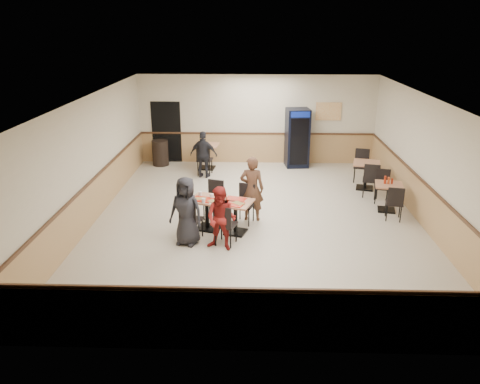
{
  "coord_description": "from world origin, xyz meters",
  "views": [
    {
      "loc": [
        -0.08,
        -10.74,
        4.61
      ],
      "look_at": [
        -0.4,
        -0.5,
        0.88
      ],
      "focal_mm": 35.0,
      "sensor_mm": 36.0,
      "label": 1
    }
  ],
  "objects_px": {
    "back_table": "(207,153)",
    "lone_diner": "(204,155)",
    "side_table_far": "(366,171)",
    "diner_man_opposite": "(252,189)",
    "main_table": "(221,210)",
    "diner_woman_left": "(186,211)",
    "pepsi_cooler": "(297,138)",
    "trash_bin": "(160,153)",
    "side_table_near": "(388,193)",
    "diner_woman_right": "(221,219)"
  },
  "relations": [
    {
      "from": "back_table",
      "to": "main_table",
      "type": "bearing_deg",
      "value": -80.62
    },
    {
      "from": "diner_woman_left",
      "to": "lone_diner",
      "type": "xyz_separation_m",
      "value": [
        -0.11,
        4.69,
        -0.03
      ]
    },
    {
      "from": "side_table_far",
      "to": "main_table",
      "type": "bearing_deg",
      "value": -142.54
    },
    {
      "from": "diner_woman_left",
      "to": "back_table",
      "type": "relative_size",
      "value": 1.81
    },
    {
      "from": "diner_woman_right",
      "to": "diner_man_opposite",
      "type": "distance_m",
      "value": 1.75
    },
    {
      "from": "diner_woman_left",
      "to": "side_table_near",
      "type": "bearing_deg",
      "value": 40.14
    },
    {
      "from": "trash_bin",
      "to": "side_table_far",
      "type": "bearing_deg",
      "value": -18.93
    },
    {
      "from": "main_table",
      "to": "side_table_near",
      "type": "height_order",
      "value": "main_table"
    },
    {
      "from": "lone_diner",
      "to": "back_table",
      "type": "bearing_deg",
      "value": -79.51
    },
    {
      "from": "main_table",
      "to": "diner_woman_left",
      "type": "relative_size",
      "value": 1.03
    },
    {
      "from": "diner_man_opposite",
      "to": "side_table_near",
      "type": "height_order",
      "value": "diner_man_opposite"
    },
    {
      "from": "back_table",
      "to": "diner_woman_right",
      "type": "bearing_deg",
      "value": -81.4
    },
    {
      "from": "diner_woman_left",
      "to": "side_table_far",
      "type": "xyz_separation_m",
      "value": [
        4.72,
        3.76,
        -0.23
      ]
    },
    {
      "from": "diner_man_opposite",
      "to": "pepsi_cooler",
      "type": "height_order",
      "value": "pepsi_cooler"
    },
    {
      "from": "diner_woman_left",
      "to": "back_table",
      "type": "xyz_separation_m",
      "value": [
        -0.11,
        5.63,
        -0.22
      ]
    },
    {
      "from": "side_table_far",
      "to": "back_table",
      "type": "relative_size",
      "value": 1.07
    },
    {
      "from": "diner_woman_left",
      "to": "side_table_far",
      "type": "relative_size",
      "value": 1.7
    },
    {
      "from": "diner_woman_left",
      "to": "pepsi_cooler",
      "type": "xyz_separation_m",
      "value": [
        2.89,
        6.02,
        0.21
      ]
    },
    {
      "from": "diner_woman_right",
      "to": "diner_woman_left",
      "type": "bearing_deg",
      "value": -178.28
    },
    {
      "from": "diner_woman_left",
      "to": "trash_bin",
      "type": "distance_m",
      "value": 6.23
    },
    {
      "from": "main_table",
      "to": "side_table_near",
      "type": "xyz_separation_m",
      "value": [
        4.21,
        1.38,
        -0.03
      ]
    },
    {
      "from": "main_table",
      "to": "diner_woman_left",
      "type": "distance_m",
      "value": 1.02
    },
    {
      "from": "side_table_far",
      "to": "pepsi_cooler",
      "type": "xyz_separation_m",
      "value": [
        -1.83,
        2.26,
        0.44
      ]
    },
    {
      "from": "back_table",
      "to": "pepsi_cooler",
      "type": "height_order",
      "value": "pepsi_cooler"
    },
    {
      "from": "diner_woman_left",
      "to": "diner_man_opposite",
      "type": "relative_size",
      "value": 0.95
    },
    {
      "from": "side_table_far",
      "to": "trash_bin",
      "type": "bearing_deg",
      "value": 161.07
    },
    {
      "from": "diner_woman_left",
      "to": "side_table_near",
      "type": "distance_m",
      "value": 5.34
    },
    {
      "from": "pepsi_cooler",
      "to": "trash_bin",
      "type": "height_order",
      "value": "pepsi_cooler"
    },
    {
      "from": "back_table",
      "to": "side_table_far",
      "type": "bearing_deg",
      "value": -21.09
    },
    {
      "from": "diner_woman_right",
      "to": "back_table",
      "type": "height_order",
      "value": "diner_woman_right"
    },
    {
      "from": "main_table",
      "to": "back_table",
      "type": "bearing_deg",
      "value": 117.27
    },
    {
      "from": "lone_diner",
      "to": "side_table_far",
      "type": "bearing_deg",
      "value": 179.6
    },
    {
      "from": "lone_diner",
      "to": "side_table_near",
      "type": "height_order",
      "value": "lone_diner"
    },
    {
      "from": "side_table_near",
      "to": "back_table",
      "type": "bearing_deg",
      "value": 144.66
    },
    {
      "from": "side_table_near",
      "to": "diner_woman_right",
      "type": "bearing_deg",
      "value": -150.75
    },
    {
      "from": "diner_man_opposite",
      "to": "trash_bin",
      "type": "height_order",
      "value": "diner_man_opposite"
    },
    {
      "from": "diner_man_opposite",
      "to": "back_table",
      "type": "height_order",
      "value": "diner_man_opposite"
    },
    {
      "from": "main_table",
      "to": "diner_man_opposite",
      "type": "distance_m",
      "value": 1.03
    },
    {
      "from": "back_table",
      "to": "lone_diner",
      "type": "bearing_deg",
      "value": -90.0
    },
    {
      "from": "diner_woman_right",
      "to": "side_table_near",
      "type": "height_order",
      "value": "diner_woman_right"
    },
    {
      "from": "diner_man_opposite",
      "to": "back_table",
      "type": "relative_size",
      "value": 1.91
    },
    {
      "from": "pepsi_cooler",
      "to": "diner_woman_left",
      "type": "bearing_deg",
      "value": -122.04
    },
    {
      "from": "diner_woman_right",
      "to": "side_table_near",
      "type": "bearing_deg",
      "value": 48.87
    },
    {
      "from": "diner_woman_right",
      "to": "side_table_far",
      "type": "distance_m",
      "value": 5.63
    },
    {
      "from": "diner_man_opposite",
      "to": "back_table",
      "type": "xyz_separation_m",
      "value": [
        -1.52,
        4.25,
        -0.26
      ]
    },
    {
      "from": "diner_man_opposite",
      "to": "lone_diner",
      "type": "bearing_deg",
      "value": -59.61
    },
    {
      "from": "side_table_near",
      "to": "pepsi_cooler",
      "type": "xyz_separation_m",
      "value": [
        -2.02,
        3.96,
        0.49
      ]
    },
    {
      "from": "lone_diner",
      "to": "trash_bin",
      "type": "distance_m",
      "value": 2.09
    },
    {
      "from": "side_table_far",
      "to": "back_table",
      "type": "height_order",
      "value": "back_table"
    },
    {
      "from": "diner_man_opposite",
      "to": "main_table",
      "type": "bearing_deg",
      "value": 49.97
    }
  ]
}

